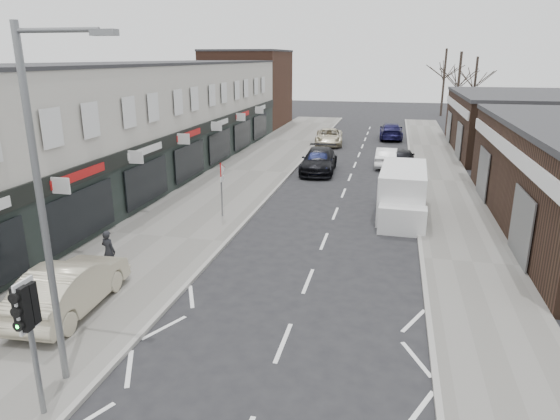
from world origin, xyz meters
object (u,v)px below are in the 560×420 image
Objects in this scene: warning_sign at (222,174)px; sedan_on_pavement at (70,286)px; white_van at (402,193)px; parked_car_right_a at (387,157)px; traffic_light at (28,317)px; pedestrian at (109,251)px; parked_car_left_a at (318,161)px; parked_car_left_c at (329,137)px; street_lamp at (47,196)px; parked_car_left_b at (319,161)px; parked_car_right_b at (402,158)px; parked_car_right_c at (391,131)px.

sedan_on_pavement is (-1.41, -9.79, -1.32)m from warning_sign.
parked_car_right_a is (-0.97, 11.50, -0.43)m from white_van.
pedestrian is at bearing 110.22° from traffic_light.
parked_car_left_c is (-0.75, 11.30, -0.09)m from parked_car_left_a.
street_lamp is 24.07m from parked_car_left_a.
warning_sign is 11.57m from parked_car_left_b.
parked_car_right_a is at bearing -113.93° from sedan_on_pavement.
parked_car_right_b is at bearing 74.57° from traffic_light.
street_lamp is 35.21m from parked_car_left_c.
parked_car_right_c is at bearing 94.04° from white_van.
parked_car_left_a is 11.33m from parked_car_left_c.
parked_car_right_c is at bearing 69.86° from parked_car_left_a.
pedestrian is at bearing -107.22° from parked_car_left_b.
street_lamp is 1.59× the size of parked_car_left_c.
street_lamp is 27.99m from parked_car_right_b.
white_van is at bearing 90.44° from parked_car_right_c.
warning_sign is (-0.63, 12.80, -2.42)m from street_lamp.
sedan_on_pavement is at bearing 124.19° from street_lamp.
parked_car_right_a is (9.19, 20.96, -0.21)m from pedestrian.
parked_car_right_c is at bearing 71.41° from parked_car_left_b.
sedan_on_pavement is 37.56m from parked_car_right_c.
street_lamp is 13.04m from warning_sign.
pedestrian is 0.33× the size of parked_car_left_a.
traffic_light is at bearing 113.52° from sedan_on_pavement.
white_van is 20.61m from parked_car_left_c.
pedestrian is 18.70m from parked_car_left_b.
pedestrian is 22.89m from parked_car_right_a.
sedan_on_pavement is (-2.17, 4.23, -1.53)m from traffic_light.
street_lamp is 40.27m from parked_car_right_c.
parked_car_right_a is 12.72m from parked_car_right_c.
traffic_light is 0.51× the size of white_van.
traffic_light is 2.04× the size of pedestrian.
sedan_on_pavement is at bearing 117.19° from traffic_light.
white_van is at bearing -61.48° from parked_car_left_a.
parked_car_left_c is 9.66m from parked_car_right_a.
parked_car_right_a is (4.40, 3.13, -0.11)m from parked_car_left_a.
street_lamp is at bearing 75.66° from parked_car_right_b.
parked_car_right_a is at bearing 31.26° from parked_car_left_a.
white_van is 11.55m from parked_car_right_a.
parked_car_right_a is at bearing 96.89° from white_van.
pedestrian is (-2.47, 5.82, -3.74)m from street_lamp.
traffic_light is 2.52m from street_lamp.
white_van is (7.57, 16.49, -1.31)m from traffic_light.
pedestrian is 0.29× the size of parked_car_right_c.
white_van is 1.17× the size of parked_car_right_c.
traffic_light is 1.15× the size of warning_sign.
pedestrian is 0.37× the size of parked_car_right_b.
sedan_on_pavement is at bearing 110.35° from pedestrian.
street_lamp is 1.48× the size of parked_car_left_b.
white_van is 1.48× the size of parked_car_right_b.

